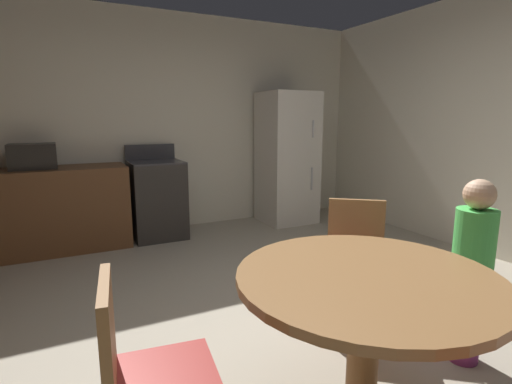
{
  "coord_description": "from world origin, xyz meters",
  "views": [
    {
      "loc": [
        -1.3,
        -2.01,
        1.42
      ],
      "look_at": [
        0.15,
        0.89,
        0.81
      ],
      "focal_mm": 27.53,
      "sensor_mm": 36.0,
      "label": 1
    }
  ],
  "objects_px": {
    "microwave": "(33,156)",
    "chair_northeast": "(355,256)",
    "refrigerator": "(287,158)",
    "oven_range": "(157,199)",
    "person_child": "(472,268)",
    "dining_table": "(365,308)",
    "chair_west": "(144,373)"
  },
  "relations": [
    {
      "from": "refrigerator",
      "to": "chair_northeast",
      "type": "distance_m",
      "value": 2.86
    },
    {
      "from": "microwave",
      "to": "chair_northeast",
      "type": "xyz_separation_m",
      "value": [
        1.98,
        -2.69,
        -0.53
      ]
    },
    {
      "from": "dining_table",
      "to": "person_child",
      "type": "height_order",
      "value": "person_child"
    },
    {
      "from": "oven_range",
      "to": "chair_west",
      "type": "xyz_separation_m",
      "value": [
        -0.79,
        -3.31,
        0.03
      ]
    },
    {
      "from": "refrigerator",
      "to": "microwave",
      "type": "relative_size",
      "value": 4.0
    },
    {
      "from": "refrigerator",
      "to": "oven_range",
      "type": "bearing_deg",
      "value": 178.26
    },
    {
      "from": "dining_table",
      "to": "chair_west",
      "type": "height_order",
      "value": "chair_west"
    },
    {
      "from": "oven_range",
      "to": "microwave",
      "type": "bearing_deg",
      "value": -179.83
    },
    {
      "from": "oven_range",
      "to": "dining_table",
      "type": "xyz_separation_m",
      "value": [
        0.14,
        -3.43,
        0.13
      ]
    },
    {
      "from": "chair_northeast",
      "to": "person_child",
      "type": "height_order",
      "value": "person_child"
    },
    {
      "from": "microwave",
      "to": "dining_table",
      "type": "bearing_deg",
      "value": -67.88
    },
    {
      "from": "chair_northeast",
      "to": "chair_west",
      "type": "distance_m",
      "value": 1.64
    },
    {
      "from": "dining_table",
      "to": "chair_west",
      "type": "distance_m",
      "value": 0.95
    },
    {
      "from": "chair_northeast",
      "to": "chair_west",
      "type": "height_order",
      "value": "same"
    },
    {
      "from": "chair_northeast",
      "to": "person_child",
      "type": "bearing_deg",
      "value": 66.39
    },
    {
      "from": "oven_range",
      "to": "refrigerator",
      "type": "height_order",
      "value": "refrigerator"
    },
    {
      "from": "microwave",
      "to": "person_child",
      "type": "bearing_deg",
      "value": -55.07
    },
    {
      "from": "oven_range",
      "to": "chair_west",
      "type": "height_order",
      "value": "oven_range"
    },
    {
      "from": "microwave",
      "to": "chair_northeast",
      "type": "relative_size",
      "value": 0.51
    },
    {
      "from": "oven_range",
      "to": "chair_northeast",
      "type": "distance_m",
      "value": 2.79
    },
    {
      "from": "oven_range",
      "to": "person_child",
      "type": "distance_m",
      "value": 3.46
    },
    {
      "from": "microwave",
      "to": "person_child",
      "type": "distance_m",
      "value": 4.04
    },
    {
      "from": "microwave",
      "to": "chair_west",
      "type": "bearing_deg",
      "value": -82.1
    },
    {
      "from": "oven_range",
      "to": "microwave",
      "type": "height_order",
      "value": "microwave"
    },
    {
      "from": "dining_table",
      "to": "person_child",
      "type": "distance_m",
      "value": 0.92
    },
    {
      "from": "refrigerator",
      "to": "chair_northeast",
      "type": "bearing_deg",
      "value": -111.63
    },
    {
      "from": "chair_west",
      "to": "person_child",
      "type": "bearing_deg",
      "value": 7.73
    },
    {
      "from": "refrigerator",
      "to": "person_child",
      "type": "relative_size",
      "value": 1.61
    },
    {
      "from": "refrigerator",
      "to": "chair_west",
      "type": "relative_size",
      "value": 2.02
    },
    {
      "from": "refrigerator",
      "to": "microwave",
      "type": "height_order",
      "value": "refrigerator"
    },
    {
      "from": "dining_table",
      "to": "oven_range",
      "type": "bearing_deg",
      "value": 92.39
    },
    {
      "from": "chair_west",
      "to": "dining_table",
      "type": "bearing_deg",
      "value": 0.0
    }
  ]
}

